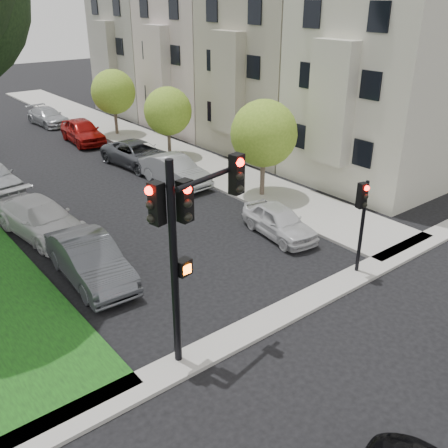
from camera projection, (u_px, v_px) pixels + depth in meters
ground at (335, 346)px, 14.02m from camera, size 140.00×140.00×0.00m
sidewalk_right at (130, 135)px, 34.86m from camera, size 3.50×44.00×0.12m
sidewalk_cross at (284, 313)px, 15.42m from camera, size 60.00×1.00×0.12m
house_a at (388, 42)px, 23.86m from camera, size 7.70×7.55×15.97m
house_b at (278, 34)px, 29.18m from camera, size 7.70×7.55×15.97m
house_c at (202, 28)px, 34.51m from camera, size 7.70×7.55×15.97m
house_d at (147, 23)px, 39.83m from camera, size 7.70×7.55×15.97m
small_tree_a at (264, 134)px, 23.17m from camera, size 3.14×3.14×4.71m
small_tree_b at (168, 111)px, 29.16m from camera, size 2.81×2.81×4.22m
small_tree_c at (113, 92)px, 33.91m from camera, size 3.00×3.00×4.50m
traffic_signal_main at (187, 225)px, 12.07m from camera, size 2.78×0.76×5.68m
traffic_signal_secondary at (362, 211)px, 16.64m from camera, size 0.46×0.37×3.47m
car_parked_0 at (279, 221)px, 20.23m from camera, size 2.01×3.93×1.28m
car_parked_1 at (175, 171)px, 25.78m from camera, size 1.87×4.55×1.47m
car_parked_2 at (139, 154)px, 28.53m from camera, size 2.81×5.24×1.40m
car_parked_3 at (83, 131)px, 33.02m from camera, size 2.23×4.78×1.58m
car_parked_4 at (48, 116)px, 37.66m from camera, size 2.09×4.54×1.29m
car_parked_5 at (90, 260)px, 16.99m from camera, size 1.85×4.75×1.54m
car_parked_6 at (41, 219)px, 20.25m from camera, size 2.69×5.25×1.46m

